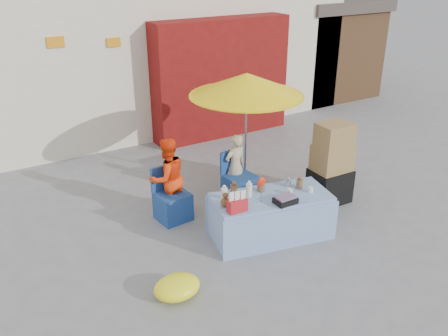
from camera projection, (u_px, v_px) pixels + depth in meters
ground at (240, 248)px, 6.79m from camera, size 80.00×80.00×0.00m
market_table at (270, 215)px, 6.94m from camera, size 1.88×1.16×1.06m
chair_left at (172, 204)px, 7.44m from camera, size 0.53×0.52×0.85m
chair_right at (239, 186)px, 8.03m from camera, size 0.53×0.52×0.85m
vendor_orange at (168, 178)px, 7.38m from camera, size 0.69×0.56×1.31m
vendor_beige at (235, 166)px, 8.00m from camera, size 0.44×0.31×1.13m
umbrella at (247, 85)px, 7.71m from camera, size 1.90×1.90×2.09m
box_stack at (331, 166)px, 7.82m from camera, size 0.64×0.53×1.40m
tarp_bundle at (177, 287)px, 5.78m from camera, size 0.67×0.58×0.26m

